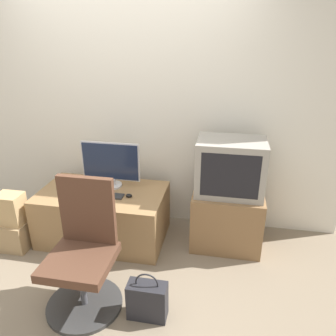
# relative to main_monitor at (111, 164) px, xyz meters

# --- Properties ---
(ground_plane) EXTENTS (12.00, 12.00, 0.00)m
(ground_plane) POSITION_rel_main_monitor_xyz_m (0.11, -0.94, -0.76)
(ground_plane) COLOR #7F705B
(wall_back) EXTENTS (4.40, 0.05, 2.60)m
(wall_back) POSITION_rel_main_monitor_xyz_m (0.11, 0.38, 0.54)
(wall_back) COLOR silver
(wall_back) RESTS_ON ground_plane
(desk) EXTENTS (1.23, 0.72, 0.52)m
(desk) POSITION_rel_main_monitor_xyz_m (-0.06, -0.14, -0.50)
(desk) COLOR #937047
(desk) RESTS_ON ground_plane
(side_stand) EXTENTS (0.67, 0.48, 0.57)m
(side_stand) POSITION_rel_main_monitor_xyz_m (1.17, -0.03, -0.48)
(side_stand) COLOR olive
(side_stand) RESTS_ON ground_plane
(main_monitor) EXTENTS (0.59, 0.20, 0.46)m
(main_monitor) POSITION_rel_main_monitor_xyz_m (0.00, 0.00, 0.00)
(main_monitor) COLOR silver
(main_monitor) RESTS_ON desk
(keyboard) EXTENTS (0.30, 0.11, 0.01)m
(keyboard) POSITION_rel_main_monitor_xyz_m (0.04, -0.22, -0.23)
(keyboard) COLOR #2D2D2D
(keyboard) RESTS_ON desk
(mouse) EXTENTS (0.06, 0.04, 0.04)m
(mouse) POSITION_rel_main_monitor_xyz_m (0.24, -0.21, -0.22)
(mouse) COLOR black
(mouse) RESTS_ON desk
(crt_tv) EXTENTS (0.62, 0.44, 0.52)m
(crt_tv) POSITION_rel_main_monitor_xyz_m (1.17, -0.01, 0.06)
(crt_tv) COLOR gray
(crt_tv) RESTS_ON side_stand
(office_chair) EXTENTS (0.58, 0.58, 1.01)m
(office_chair) POSITION_rel_main_monitor_xyz_m (0.12, -1.00, -0.35)
(office_chair) COLOR #333333
(office_chair) RESTS_ON ground_plane
(cardboard_box_lower) EXTENTS (0.26, 0.26, 0.28)m
(cardboard_box_lower) POSITION_rel_main_monitor_xyz_m (-0.84, -0.48, -0.62)
(cardboard_box_lower) COLOR #A3845B
(cardboard_box_lower) RESTS_ON ground_plane
(cardboard_box_upper) EXTENTS (0.24, 0.19, 0.30)m
(cardboard_box_upper) POSITION_rel_main_monitor_xyz_m (-0.84, -0.48, -0.33)
(cardboard_box_upper) COLOR tan
(cardboard_box_upper) RESTS_ON cardboard_box_lower
(handbag) EXTENTS (0.29, 0.14, 0.40)m
(handbag) POSITION_rel_main_monitor_xyz_m (0.63, -1.07, -0.61)
(handbag) COLOR #232328
(handbag) RESTS_ON ground_plane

